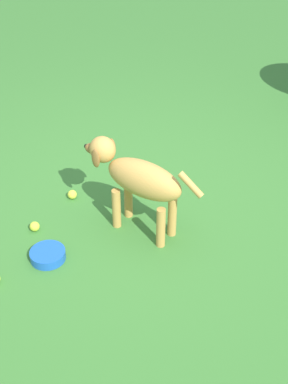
{
  "coord_description": "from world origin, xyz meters",
  "views": [
    {
      "loc": [
        1.47,
        2.46,
        2.21
      ],
      "look_at": [
        0.03,
        0.23,
        0.31
      ],
      "focal_mm": 48.44,
      "sensor_mm": 36.0,
      "label": 1
    }
  ],
  "objects_px": {
    "tennis_ball_2": "(72,194)",
    "water_bowl": "(48,255)",
    "tennis_ball_1": "(35,226)",
    "dog": "(137,178)"
  },
  "relations": [
    {
      "from": "tennis_ball_1",
      "to": "water_bowl",
      "type": "bearing_deg",
      "value": 82.36
    },
    {
      "from": "tennis_ball_2",
      "to": "water_bowl",
      "type": "xyz_separation_m",
      "value": [
        0.41,
        0.49,
        -0.0
      ]
    },
    {
      "from": "tennis_ball_1",
      "to": "tennis_ball_2",
      "type": "xyz_separation_m",
      "value": [
        -0.37,
        -0.19,
        0.0
      ]
    },
    {
      "from": "tennis_ball_2",
      "to": "water_bowl",
      "type": "relative_size",
      "value": 0.3
    },
    {
      "from": "dog",
      "to": "water_bowl",
      "type": "height_order",
      "value": "dog"
    },
    {
      "from": "tennis_ball_1",
      "to": "water_bowl",
      "type": "height_order",
      "value": "tennis_ball_1"
    },
    {
      "from": "tennis_ball_1",
      "to": "dog",
      "type": "bearing_deg",
      "value": 150.35
    },
    {
      "from": "tennis_ball_1",
      "to": "water_bowl",
      "type": "distance_m",
      "value": 0.3
    },
    {
      "from": "dog",
      "to": "tennis_ball_2",
      "type": "xyz_separation_m",
      "value": [
        0.22,
        -0.53,
        -0.36
      ]
    },
    {
      "from": "dog",
      "to": "tennis_ball_1",
      "type": "height_order",
      "value": "dog"
    }
  ]
}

